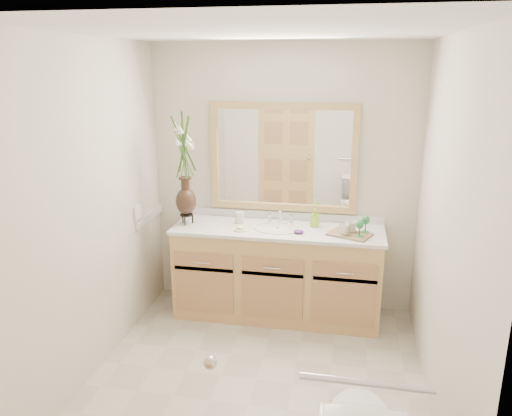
% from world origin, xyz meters
% --- Properties ---
extents(floor, '(2.60, 2.60, 0.00)m').
position_xyz_m(floor, '(0.00, 0.00, 0.00)').
color(floor, beige).
rests_on(floor, ground).
extents(ceiling, '(2.40, 2.60, 0.02)m').
position_xyz_m(ceiling, '(0.00, 0.00, 2.40)').
color(ceiling, white).
rests_on(ceiling, wall_back).
extents(wall_back, '(2.40, 0.02, 2.40)m').
position_xyz_m(wall_back, '(0.00, 1.30, 1.20)').
color(wall_back, beige).
rests_on(wall_back, floor).
extents(wall_front, '(2.40, 0.02, 2.40)m').
position_xyz_m(wall_front, '(0.00, -1.30, 1.20)').
color(wall_front, beige).
rests_on(wall_front, floor).
extents(wall_left, '(0.02, 2.60, 2.40)m').
position_xyz_m(wall_left, '(-1.20, 0.00, 1.20)').
color(wall_left, beige).
rests_on(wall_left, floor).
extents(wall_right, '(0.02, 2.60, 2.40)m').
position_xyz_m(wall_right, '(1.20, 0.00, 1.20)').
color(wall_right, beige).
rests_on(wall_right, floor).
extents(vanity, '(1.80, 0.55, 0.80)m').
position_xyz_m(vanity, '(0.00, 1.01, 0.40)').
color(vanity, tan).
rests_on(vanity, floor).
extents(counter, '(1.84, 0.57, 0.03)m').
position_xyz_m(counter, '(0.00, 1.01, 0.82)').
color(counter, silver).
rests_on(counter, vanity).
extents(sink, '(0.38, 0.34, 0.23)m').
position_xyz_m(sink, '(0.00, 1.00, 0.78)').
color(sink, white).
rests_on(sink, counter).
extents(mirror, '(1.32, 0.04, 0.97)m').
position_xyz_m(mirror, '(0.00, 1.28, 1.41)').
color(mirror, white).
rests_on(mirror, wall_back).
extents(switch_plate, '(0.02, 0.12, 0.12)m').
position_xyz_m(switch_plate, '(-1.19, 0.76, 0.98)').
color(switch_plate, white).
rests_on(switch_plate, wall_left).
extents(door, '(0.80, 0.03, 2.00)m').
position_xyz_m(door, '(-0.30, -1.29, 1.00)').
color(door, tan).
rests_on(door, floor).
extents(grab_bar, '(0.55, 0.03, 0.03)m').
position_xyz_m(grab_bar, '(0.70, -1.27, 0.95)').
color(grab_bar, silver).
rests_on(grab_bar, wall_front).
extents(flower_vase, '(0.21, 0.21, 0.88)m').
position_xyz_m(flower_vase, '(-0.82, 0.98, 1.43)').
color(flower_vase, black).
rests_on(flower_vase, counter).
extents(tumbler, '(0.08, 0.08, 0.10)m').
position_xyz_m(tumbler, '(-0.36, 1.10, 0.88)').
color(tumbler, beige).
rests_on(tumbler, counter).
extents(soap_dish, '(0.11, 0.11, 0.04)m').
position_xyz_m(soap_dish, '(-0.31, 0.88, 0.84)').
color(soap_dish, beige).
rests_on(soap_dish, counter).
extents(soap_bottle, '(0.07, 0.08, 0.15)m').
position_xyz_m(soap_bottle, '(0.31, 1.13, 0.90)').
color(soap_bottle, '#91C72E').
rests_on(soap_bottle, counter).
extents(purple_dish, '(0.11, 0.10, 0.03)m').
position_xyz_m(purple_dish, '(0.19, 0.91, 0.85)').
color(purple_dish, '#4A246E').
rests_on(purple_dish, counter).
extents(tray, '(0.40, 0.34, 0.02)m').
position_xyz_m(tray, '(0.62, 0.94, 0.84)').
color(tray, brown).
rests_on(tray, counter).
extents(mug_left, '(0.12, 0.12, 0.09)m').
position_xyz_m(mug_left, '(0.57, 0.90, 0.89)').
color(mug_left, beige).
rests_on(mug_left, tray).
extents(mug_right, '(0.14, 0.13, 0.10)m').
position_xyz_m(mug_right, '(0.63, 0.98, 0.90)').
color(mug_right, beige).
rests_on(mug_right, tray).
extents(goblet_front, '(0.06, 0.06, 0.14)m').
position_xyz_m(goblet_front, '(0.70, 0.88, 0.94)').
color(goblet_front, '#27753C').
rests_on(goblet_front, tray).
extents(goblet_back, '(0.07, 0.07, 0.15)m').
position_xyz_m(goblet_back, '(0.75, 0.99, 0.95)').
color(goblet_back, '#27753C').
rests_on(goblet_back, tray).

